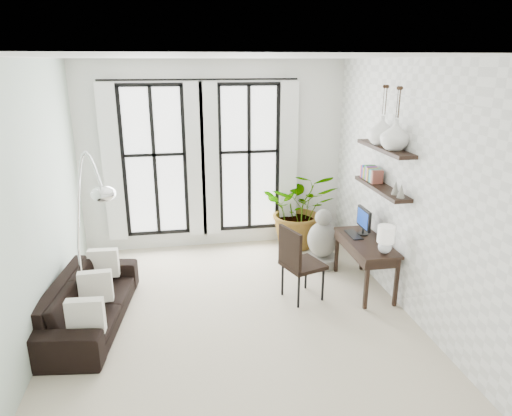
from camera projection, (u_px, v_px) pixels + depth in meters
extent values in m
plane|color=beige|center=(234.00, 315.00, 5.94)|extent=(5.00, 5.00, 0.00)
plane|color=white|center=(230.00, 57.00, 4.96)|extent=(5.00, 5.00, 0.00)
plane|color=#B8CDBC|center=(32.00, 208.00, 5.08)|extent=(0.00, 5.00, 5.00)
plane|color=white|center=(407.00, 189.00, 5.82)|extent=(0.00, 5.00, 5.00)
plane|color=white|center=(214.00, 157.00, 7.79)|extent=(4.50, 0.00, 4.50)
cube|color=white|center=(155.00, 162.00, 7.61)|extent=(1.00, 0.02, 2.50)
cube|color=white|center=(112.00, 165.00, 7.41)|extent=(0.30, 0.04, 2.60)
cube|color=white|center=(196.00, 162.00, 7.63)|extent=(0.30, 0.04, 2.60)
cube|color=white|center=(249.00, 159.00, 7.88)|extent=(1.00, 0.02, 2.50)
cube|color=white|center=(210.00, 161.00, 7.67)|extent=(0.30, 0.04, 2.60)
cube|color=white|center=(289.00, 159.00, 7.89)|extent=(0.30, 0.04, 2.60)
cylinder|color=black|center=(200.00, 79.00, 7.25)|extent=(3.20, 0.03, 0.03)
cube|color=black|center=(381.00, 188.00, 6.23)|extent=(0.25, 1.30, 0.05)
cube|color=black|center=(385.00, 148.00, 6.06)|extent=(0.25, 1.30, 0.05)
cube|color=#CB324E|center=(366.00, 171.00, 6.71)|extent=(0.16, 0.03, 0.18)
cube|color=#344DB7|center=(367.00, 172.00, 6.67)|extent=(0.16, 0.03, 0.18)
cube|color=orange|center=(368.00, 172.00, 6.63)|extent=(0.16, 0.03, 0.18)
cube|color=green|center=(370.00, 173.00, 6.59)|extent=(0.16, 0.03, 0.18)
cube|color=#9C57CC|center=(371.00, 174.00, 6.54)|extent=(0.16, 0.03, 0.18)
cube|color=gold|center=(372.00, 175.00, 6.50)|extent=(0.16, 0.03, 0.18)
cube|color=#454545|center=(374.00, 175.00, 6.46)|extent=(0.16, 0.03, 0.18)
cube|color=#38C6C4|center=(375.00, 176.00, 6.42)|extent=(0.16, 0.03, 0.18)
cube|color=tan|center=(376.00, 177.00, 6.37)|extent=(0.16, 0.03, 0.18)
cube|color=brown|center=(378.00, 178.00, 6.33)|extent=(0.16, 0.03, 0.18)
cone|color=gray|center=(396.00, 188.00, 5.82)|extent=(0.10, 0.10, 0.18)
cone|color=gray|center=(401.00, 191.00, 5.68)|extent=(0.10, 0.10, 0.18)
imported|color=black|center=(89.00, 301.00, 5.68)|extent=(1.06, 2.15, 0.60)
cube|color=silver|center=(86.00, 316.00, 4.98)|extent=(0.40, 0.12, 0.40)
cube|color=silver|center=(96.00, 286.00, 5.63)|extent=(0.40, 0.12, 0.40)
cube|color=silver|center=(104.00, 263.00, 6.29)|extent=(0.40, 0.12, 0.40)
imported|color=#2D7228|center=(300.00, 209.00, 7.98)|extent=(1.46, 1.34, 1.40)
cube|color=black|center=(366.00, 242.00, 6.44)|extent=(0.53, 1.24, 0.04)
cube|color=black|center=(364.00, 248.00, 6.47)|extent=(0.48, 1.19, 0.11)
cube|color=black|center=(366.00, 285.00, 5.98)|extent=(0.05, 0.05, 0.69)
cube|color=black|center=(396.00, 282.00, 6.05)|extent=(0.05, 0.05, 0.69)
cube|color=black|center=(337.00, 251.00, 7.06)|extent=(0.05, 0.05, 0.69)
cube|color=black|center=(362.00, 249.00, 7.13)|extent=(0.05, 0.05, 0.69)
cube|color=black|center=(364.00, 218.00, 6.59)|extent=(0.04, 0.42, 0.30)
cube|color=navy|center=(362.00, 218.00, 6.59)|extent=(0.00, 0.36, 0.24)
cube|color=black|center=(354.00, 234.00, 6.64)|extent=(0.15, 0.40, 0.02)
sphere|color=silver|center=(385.00, 248.00, 5.97)|extent=(0.18, 0.18, 0.18)
cylinder|color=white|center=(386.00, 234.00, 5.91)|extent=(0.22, 0.22, 0.22)
cube|color=black|center=(303.00, 265.00, 6.24)|extent=(0.64, 0.64, 0.06)
cube|color=black|center=(290.00, 249.00, 6.05)|extent=(0.21, 0.49, 0.56)
cylinder|color=black|center=(292.00, 290.00, 6.10)|extent=(0.03, 0.03, 0.47)
cylinder|color=black|center=(321.00, 288.00, 6.16)|extent=(0.03, 0.03, 0.47)
cylinder|color=black|center=(285.00, 277.00, 6.47)|extent=(0.03, 0.03, 0.47)
cylinder|color=black|center=(312.00, 275.00, 6.54)|extent=(0.03, 0.03, 0.47)
cylinder|color=silver|center=(86.00, 311.00, 5.95)|extent=(0.32, 0.32, 0.09)
cylinder|color=silver|center=(82.00, 280.00, 5.82)|extent=(0.03, 0.03, 0.90)
ellipsoid|color=silver|center=(103.00, 194.00, 5.36)|extent=(0.29, 0.29, 0.19)
cylinder|color=gray|center=(321.00, 261.00, 7.38)|extent=(0.53, 0.53, 0.16)
ellipsoid|color=gray|center=(322.00, 239.00, 7.27)|extent=(0.47, 0.47, 0.58)
sphere|color=gray|center=(323.00, 218.00, 7.15)|extent=(0.26, 0.26, 0.26)
imported|color=white|center=(395.00, 135.00, 5.76)|extent=(0.37, 0.37, 0.38)
imported|color=white|center=(381.00, 130.00, 6.14)|extent=(0.37, 0.37, 0.38)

